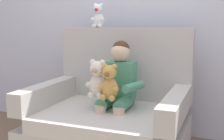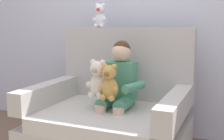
{
  "view_description": "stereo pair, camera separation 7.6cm",
  "coord_description": "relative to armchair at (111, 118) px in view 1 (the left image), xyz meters",
  "views": [
    {
      "loc": [
        0.91,
        -2.27,
        1.15
      ],
      "look_at": [
        0.05,
        -0.05,
        0.78
      ],
      "focal_mm": 47.22,
      "sensor_mm": 36.0,
      "label": 1
    },
    {
      "loc": [
        0.98,
        -2.24,
        1.15
      ],
      "look_at": [
        0.05,
        -0.05,
        0.78
      ],
      "focal_mm": 47.22,
      "sensor_mm": 36.0,
      "label": 2
    }
  ],
  "objects": [
    {
      "name": "plush_white_on_backrest",
      "position": [
        -0.28,
        0.36,
        0.9
      ],
      "size": [
        0.14,
        0.12,
        0.24
      ],
      "rotation": [
        0.0,
        0.0,
        -0.07
      ],
      "color": "white",
      "rests_on": "armchair"
    },
    {
      "name": "back_wall",
      "position": [
        0.0,
        0.71,
        0.97
      ],
      "size": [
        6.0,
        0.1,
        2.6
      ],
      "primitive_type": "cube",
      "color": "silver",
      "rests_on": "ground"
    },
    {
      "name": "plush_honey",
      "position": [
        0.05,
        -0.15,
        0.35
      ],
      "size": [
        0.18,
        0.14,
        0.3
      ],
      "rotation": [
        0.0,
        0.0,
        -0.04
      ],
      "color": "gold",
      "rests_on": "armchair"
    },
    {
      "name": "seated_child",
      "position": [
        0.05,
        0.03,
        0.31
      ],
      "size": [
        0.45,
        0.39,
        0.82
      ],
      "rotation": [
        0.0,
        0.0,
        -0.01
      ],
      "color": "#4C9370",
      "rests_on": "armchair"
    },
    {
      "name": "plush_cream",
      "position": [
        -0.08,
        -0.11,
        0.36
      ],
      "size": [
        0.19,
        0.16,
        0.32
      ],
      "rotation": [
        0.0,
        0.0,
        -0.26
      ],
      "color": "silver",
      "rests_on": "armchair"
    },
    {
      "name": "armchair",
      "position": [
        0.0,
        0.0,
        0.0
      ],
      "size": [
        1.3,
        1.01,
        1.12
      ],
      "color": "#BCB7AD",
      "rests_on": "ground"
    }
  ]
}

